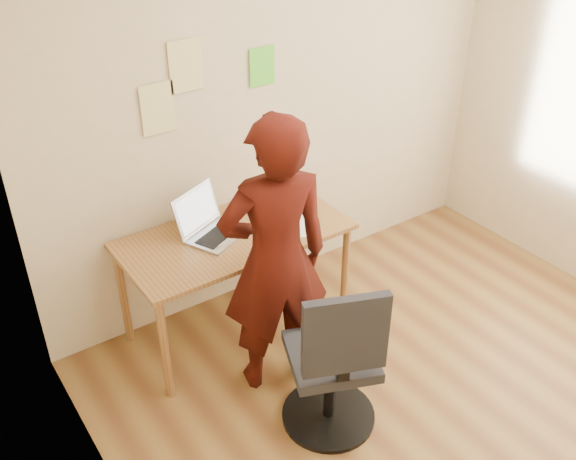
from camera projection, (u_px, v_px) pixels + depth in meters
room at (496, 214)px, 2.92m from camera, size 3.58×3.58×2.78m
desk at (235, 245)px, 3.97m from camera, size 1.40×0.70×0.74m
laptop at (211, 226)px, 3.89m from camera, size 0.47×0.45×0.27m
paper_sheet at (298, 224)px, 4.02m from camera, size 0.34×0.38×0.00m
phone at (278, 239)px, 3.86m from camera, size 0.10×0.13×0.01m
wall_note_left at (158, 109)px, 3.65m from camera, size 0.21×0.00×0.30m
wall_note_mid at (186, 66)px, 3.63m from camera, size 0.21×0.00×0.30m
wall_note_right at (262, 66)px, 3.93m from camera, size 0.18×0.00×0.24m
office_chair at (334, 369)px, 3.37m from camera, size 0.58×0.59×1.01m
person at (275, 260)px, 3.48m from camera, size 0.71×0.56×1.71m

